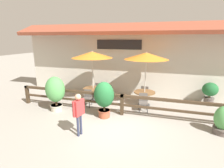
% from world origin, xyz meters
% --- Properties ---
extents(ground_plane, '(60.00, 60.00, 0.00)m').
position_xyz_m(ground_plane, '(0.00, 0.00, 0.00)').
color(ground_plane, gray).
extents(building_facade, '(14.28, 1.49, 4.23)m').
position_xyz_m(building_facade, '(-0.00, 4.10, 2.17)').
color(building_facade, '#BCB7A8').
rests_on(building_facade, ground).
extents(patio_railing, '(10.40, 0.14, 0.95)m').
position_xyz_m(patio_railing, '(0.00, 1.05, 0.70)').
color(patio_railing, '#3D2D1E').
rests_on(patio_railing, ground).
extents(patio_umbrella_near, '(2.14, 2.14, 2.72)m').
position_xyz_m(patio_umbrella_near, '(-1.95, 2.42, 2.52)').
color(patio_umbrella_near, '#B7B2A8').
rests_on(patio_umbrella_near, ground).
extents(dining_table_near, '(1.08, 1.08, 0.72)m').
position_xyz_m(dining_table_near, '(-1.95, 2.42, 0.58)').
color(dining_table_near, brown).
rests_on(dining_table_near, ground).
extents(chair_near_streetside, '(0.45, 0.45, 0.83)m').
position_xyz_m(chair_near_streetside, '(-1.94, 1.60, 0.46)').
color(chair_near_streetside, '#514C47').
rests_on(chair_near_streetside, ground).
extents(chair_near_wallside, '(0.48, 0.48, 0.83)m').
position_xyz_m(chair_near_wallside, '(-1.90, 3.24, 0.46)').
color(chair_near_wallside, '#514C47').
rests_on(chair_near_wallside, ground).
extents(patio_umbrella_middle, '(2.14, 2.14, 2.72)m').
position_xyz_m(patio_umbrella_middle, '(0.82, 2.55, 2.52)').
color(patio_umbrella_middle, '#B7B2A8').
rests_on(patio_umbrella_middle, ground).
extents(dining_table_middle, '(1.08, 1.08, 0.72)m').
position_xyz_m(dining_table_middle, '(0.82, 2.55, 0.58)').
color(dining_table_middle, brown).
rests_on(dining_table_middle, ground).
extents(chair_middle_streetside, '(0.49, 0.49, 0.83)m').
position_xyz_m(chair_middle_streetside, '(0.85, 1.80, 0.46)').
color(chair_middle_streetside, '#514C47').
rests_on(chair_middle_streetside, ground).
extents(chair_middle_wallside, '(0.47, 0.47, 0.83)m').
position_xyz_m(chair_middle_wallside, '(0.77, 3.29, 0.46)').
color(chair_middle_wallside, '#514C47').
rests_on(chair_middle_wallside, ground).
extents(potted_plant_small_flowering, '(0.87, 0.78, 1.58)m').
position_xyz_m(potted_plant_small_flowering, '(-0.68, 0.59, 0.94)').
color(potted_plant_small_flowering, '#9E4C33').
rests_on(potted_plant_small_flowering, ground).
extents(potted_plant_entrance_palm, '(0.92, 0.82, 1.65)m').
position_xyz_m(potted_plant_entrance_palm, '(-3.09, 0.62, 0.97)').
color(potted_plant_entrance_palm, '#B7AD99').
rests_on(potted_plant_entrance_palm, ground).
extents(potted_plant_corner_fern, '(0.64, 0.61, 1.05)m').
position_xyz_m(potted_plant_corner_fern, '(3.84, 0.51, 0.50)').
color(potted_plant_corner_fern, '#564C47').
rests_on(potted_plant_corner_fern, ground).
extents(potted_plant_broad_leaf, '(0.76, 0.68, 1.18)m').
position_xyz_m(potted_plant_broad_leaf, '(4.01, 3.55, 0.70)').
color(potted_plant_broad_leaf, '#564C47').
rests_on(potted_plant_broad_leaf, ground).
extents(pedestrian, '(0.28, 0.53, 1.54)m').
position_xyz_m(pedestrian, '(-1.03, -1.06, 0.99)').
color(pedestrian, '#2D334C').
rests_on(pedestrian, ground).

